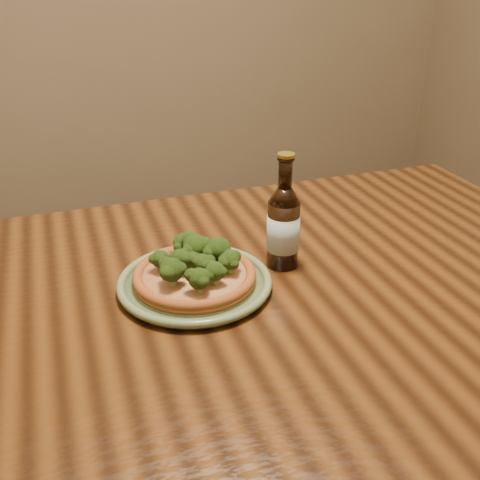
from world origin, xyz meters
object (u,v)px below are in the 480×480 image
object	(u,v)px
table	(184,356)
pizza	(195,272)
plate	(195,283)
beer_bottle	(283,226)

from	to	relation	value
table	pizza	distance (m)	0.14
pizza	table	bearing A→B (deg)	-125.31
table	plate	distance (m)	0.12
table	beer_bottle	bearing A→B (deg)	21.22
table	plate	xyz separation A→B (m)	(0.04, 0.05, 0.10)
beer_bottle	table	bearing A→B (deg)	-153.59
table	pizza	bearing A→B (deg)	54.69
table	pizza	world-z (taller)	pizza
table	beer_bottle	world-z (taller)	beer_bottle
table	plate	bearing A→B (deg)	55.14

